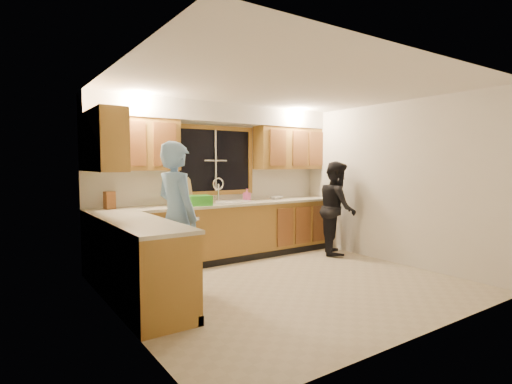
% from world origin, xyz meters
% --- Properties ---
extents(floor, '(4.20, 4.20, 0.00)m').
position_xyz_m(floor, '(0.00, 0.00, 0.00)').
color(floor, '#BBAC90').
rests_on(floor, ground).
extents(ceiling, '(4.20, 4.20, 0.00)m').
position_xyz_m(ceiling, '(0.00, 0.00, 2.50)').
color(ceiling, silver).
extents(wall_back, '(4.20, 0.00, 4.20)m').
position_xyz_m(wall_back, '(0.00, 1.90, 1.25)').
color(wall_back, silver).
rests_on(wall_back, ground).
extents(wall_left, '(0.00, 3.80, 3.80)m').
position_xyz_m(wall_left, '(-2.10, 0.00, 1.25)').
color(wall_left, silver).
rests_on(wall_left, ground).
extents(wall_right, '(0.00, 3.80, 3.80)m').
position_xyz_m(wall_right, '(2.10, 0.00, 1.25)').
color(wall_right, silver).
rests_on(wall_right, ground).
extents(base_cabinets_back, '(4.20, 0.60, 0.88)m').
position_xyz_m(base_cabinets_back, '(0.00, 1.60, 0.44)').
color(base_cabinets_back, '#A67630').
rests_on(base_cabinets_back, ground).
extents(base_cabinets_left, '(0.60, 1.90, 0.88)m').
position_xyz_m(base_cabinets_left, '(-1.80, 0.35, 0.44)').
color(base_cabinets_left, '#A67630').
rests_on(base_cabinets_left, ground).
extents(countertop_back, '(4.20, 0.63, 0.04)m').
position_xyz_m(countertop_back, '(0.00, 1.58, 0.90)').
color(countertop_back, beige).
rests_on(countertop_back, base_cabinets_back).
extents(countertop_left, '(0.63, 1.90, 0.04)m').
position_xyz_m(countertop_left, '(-1.79, 0.35, 0.90)').
color(countertop_left, beige).
rests_on(countertop_left, base_cabinets_left).
extents(upper_cabinets_left, '(1.35, 0.33, 0.75)m').
position_xyz_m(upper_cabinets_left, '(-1.43, 1.73, 1.83)').
color(upper_cabinets_left, '#A67630').
rests_on(upper_cabinets_left, wall_back).
extents(upper_cabinets_right, '(1.35, 0.33, 0.75)m').
position_xyz_m(upper_cabinets_right, '(1.43, 1.73, 1.83)').
color(upper_cabinets_right, '#A67630').
rests_on(upper_cabinets_right, wall_back).
extents(upper_cabinets_return, '(0.33, 0.90, 0.75)m').
position_xyz_m(upper_cabinets_return, '(-1.94, 1.12, 1.83)').
color(upper_cabinets_return, '#A67630').
rests_on(upper_cabinets_return, wall_left).
extents(soffit, '(4.20, 0.35, 0.30)m').
position_xyz_m(soffit, '(0.00, 1.72, 2.35)').
color(soffit, silver).
rests_on(soffit, wall_back).
extents(window_frame, '(1.44, 0.03, 1.14)m').
position_xyz_m(window_frame, '(0.00, 1.89, 1.60)').
color(window_frame, black).
rests_on(window_frame, wall_back).
extents(sink, '(0.86, 0.52, 0.57)m').
position_xyz_m(sink, '(0.00, 1.60, 0.86)').
color(sink, white).
rests_on(sink, countertop_back).
extents(dishwasher, '(0.60, 0.56, 0.82)m').
position_xyz_m(dishwasher, '(-0.85, 1.59, 0.41)').
color(dishwasher, white).
rests_on(dishwasher, floor).
extents(stove, '(0.58, 0.75, 0.90)m').
position_xyz_m(stove, '(-1.80, -0.22, 0.45)').
color(stove, white).
rests_on(stove, floor).
extents(man, '(0.54, 0.72, 1.81)m').
position_xyz_m(man, '(-1.29, 0.50, 0.91)').
color(man, '#77AAE2').
rests_on(man, floor).
extents(woman, '(0.96, 0.98, 1.59)m').
position_xyz_m(woman, '(1.81, 0.89, 0.80)').
color(woman, black).
rests_on(woman, floor).
extents(knife_block, '(0.15, 0.13, 0.24)m').
position_xyz_m(knife_block, '(-1.74, 1.76, 1.04)').
color(knife_block, brown).
rests_on(knife_block, countertop_back).
extents(cutting_board, '(0.33, 0.20, 0.41)m').
position_xyz_m(cutting_board, '(-0.60, 1.82, 1.13)').
color(cutting_board, tan).
rests_on(cutting_board, countertop_back).
extents(dish_crate, '(0.38, 0.36, 0.15)m').
position_xyz_m(dish_crate, '(-0.50, 1.48, 1.00)').
color(dish_crate, green).
rests_on(dish_crate, countertop_back).
extents(soap_bottle, '(0.12, 0.12, 0.21)m').
position_xyz_m(soap_bottle, '(0.49, 1.68, 1.02)').
color(soap_bottle, '#D85291').
rests_on(soap_bottle, countertop_back).
extents(bowl, '(0.23, 0.23, 0.06)m').
position_xyz_m(bowl, '(1.09, 1.67, 0.95)').
color(bowl, silver).
rests_on(bowl, countertop_back).
extents(can_left, '(0.09, 0.09, 0.13)m').
position_xyz_m(can_left, '(-0.41, 1.39, 0.98)').
color(can_left, '#BFB093').
rests_on(can_left, countertop_back).
extents(can_right, '(0.09, 0.09, 0.12)m').
position_xyz_m(can_right, '(-0.27, 1.46, 0.98)').
color(can_right, '#BFB093').
rests_on(can_right, countertop_back).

